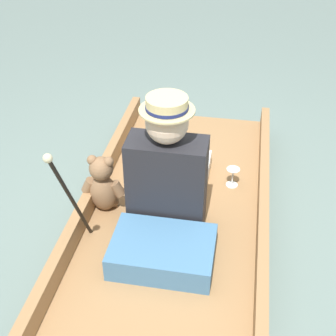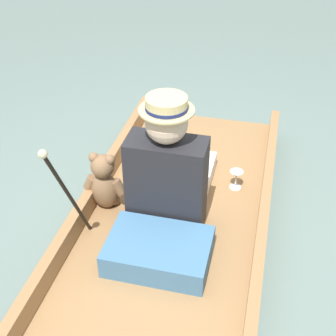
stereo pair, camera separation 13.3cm
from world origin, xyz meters
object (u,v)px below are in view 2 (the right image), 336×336
teddy_bear (104,182)px  walking_cane (65,190)px  wine_glass (236,176)px  seated_person (171,171)px

teddy_bear → walking_cane: walking_cane is taller
teddy_bear → wine_glass: 0.86m
seated_person → wine_glass: bearing=45.2°
seated_person → wine_glass: (0.36, 0.33, -0.20)m
seated_person → wine_glass: seated_person is taller
teddy_bear → wine_glass: size_ratio=2.98×
teddy_bear → wine_glass: bearing=26.1°
teddy_bear → wine_glass: teddy_bear is taller
wine_glass → walking_cane: walking_cane is taller
seated_person → walking_cane: bearing=-127.9°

